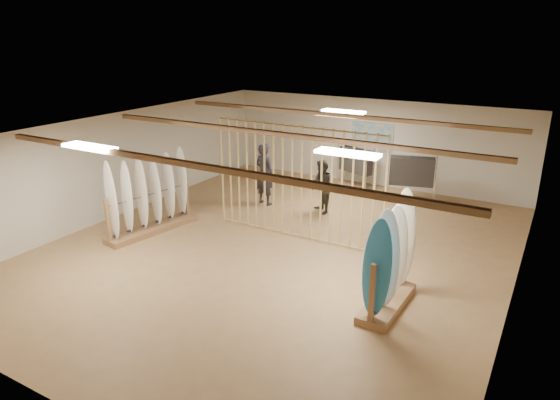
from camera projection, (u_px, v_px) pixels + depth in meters
The scene contains 16 objects.
floor at pixel (280, 248), 11.75m from camera, with size 12.00×12.00×0.00m, color #AD8253.
ceiling at pixel (280, 130), 10.84m from camera, with size 12.00×12.00×0.00m, color gray.
wall_back at pixel (372, 143), 16.21m from camera, with size 12.00×12.00×0.00m, color beige.
wall_front at pixel (46, 317), 6.38m from camera, with size 12.00×12.00×0.00m, color beige.
wall_left at pixel (122, 164), 13.66m from camera, with size 12.00×12.00×0.00m, color beige.
wall_right at pixel (521, 235), 8.93m from camera, with size 12.00×12.00×0.00m, color beige.
ceiling_slats at pixel (280, 134), 10.87m from camera, with size 9.50×6.12×0.10m, color #956B44.
light_panels at pixel (280, 133), 10.86m from camera, with size 1.20×0.35×0.06m, color white.
bamboo_partition at pixel (297, 183), 11.95m from camera, with size 4.45×0.05×2.78m.
poster at pixel (372, 137), 16.13m from camera, with size 1.40×0.03×0.90m, color teal.
rack_left at pixel (150, 207), 12.47m from camera, with size 0.96×2.52×1.99m.
rack_right at pixel (389, 274), 9.04m from camera, with size 0.61×1.77×2.04m.
clothing_rack_a at pixel (356, 160), 16.02m from camera, with size 1.22×0.75×1.37m.
clothing_rack_b at pixel (412, 171), 14.57m from camera, with size 1.33×0.66×1.46m.
shopper_a at pixel (265, 170), 14.40m from camera, with size 0.75×0.51×2.07m, color #25232B.
shopper_b at pixel (322, 183), 13.76m from camera, with size 0.83×0.65×1.72m, color #312D26.
Camera 1 is at (5.37, -9.31, 4.88)m, focal length 32.00 mm.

